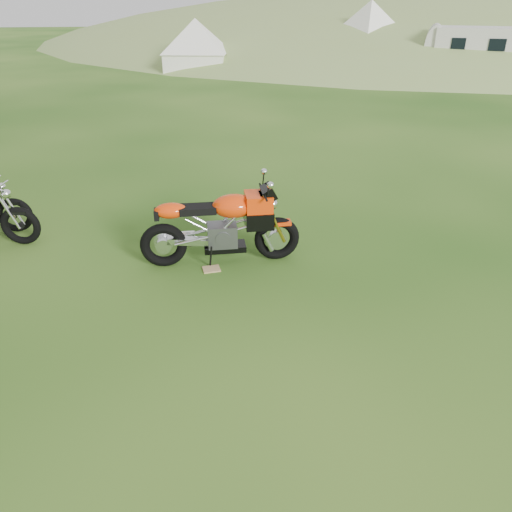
{
  "coord_description": "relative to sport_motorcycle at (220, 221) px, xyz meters",
  "views": [
    {
      "loc": [
        -0.61,
        -4.86,
        3.39
      ],
      "look_at": [
        0.05,
        0.4,
        0.59
      ],
      "focal_mm": 35.0,
      "sensor_mm": 36.0,
      "label": 1
    }
  ],
  "objects": [
    {
      "name": "ground",
      "position": [
        0.32,
        -1.4,
        -0.63
      ],
      "size": [
        120.0,
        120.0,
        0.0
      ],
      "primitive_type": "plane",
      "color": "#15430E",
      "rests_on": "ground"
    },
    {
      "name": "tent_right",
      "position": [
        8.87,
        20.53,
        0.82
      ],
      "size": [
        4.47,
        4.47,
        2.92
      ],
      "primitive_type": null,
      "rotation": [
        0.0,
        0.0,
        0.43
      ],
      "color": "white",
      "rests_on": "ground"
    },
    {
      "name": "plywood_board",
      "position": [
        -0.16,
        -0.21,
        -0.63
      ],
      "size": [
        0.26,
        0.22,
        0.02
      ],
      "primitive_type": "cube",
      "rotation": [
        0.0,
        0.0,
        0.13
      ],
      "color": "tan",
      "rests_on": "ground"
    },
    {
      "name": "sport_motorcycle",
      "position": [
        0.0,
        0.0,
        0.0
      ],
      "size": [
        2.12,
        0.55,
        1.27
      ],
      "primitive_type": null,
      "rotation": [
        0.0,
        0.0,
        0.01
      ],
      "color": "#ED3908",
      "rests_on": "ground"
    },
    {
      "name": "tent_left",
      "position": [
        0.08,
        20.01,
        0.6
      ],
      "size": [
        3.27,
        3.27,
        2.46
      ],
      "primitive_type": null,
      "rotation": [
        0.0,
        0.0,
        -0.16
      ],
      "color": "white",
      "rests_on": "ground"
    },
    {
      "name": "hillside",
      "position": [
        24.32,
        38.6,
        -0.63
      ],
      "size": [
        80.0,
        64.0,
        8.0
      ],
      "primitive_type": "ellipsoid",
      "color": "#859E50",
      "rests_on": "ground"
    },
    {
      "name": "caravan",
      "position": [
        12.51,
        16.33,
        0.43
      ],
      "size": [
        5.0,
        3.75,
        2.14
      ],
      "primitive_type": null,
      "rotation": [
        0.0,
        0.0,
        -0.43
      ],
      "color": "beige",
      "rests_on": "ground"
    },
    {
      "name": "hedgerow",
      "position": [
        24.32,
        38.6,
        -0.63
      ],
      "size": [
        36.0,
        1.2,
        8.6
      ],
      "primitive_type": null,
      "color": "black",
      "rests_on": "ground"
    }
  ]
}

